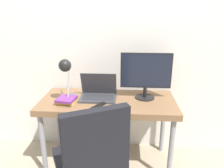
# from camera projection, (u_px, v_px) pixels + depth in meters

# --- Properties ---
(wall_back) EXTENTS (8.00, 0.05, 2.60)m
(wall_back) POSITION_uv_depth(u_px,v_px,m) (110.00, 40.00, 2.38)
(wall_back) COLOR silver
(wall_back) RESTS_ON ground_plane
(desk) EXTENTS (1.36, 0.62, 0.75)m
(desk) POSITION_uv_depth(u_px,v_px,m) (108.00, 106.00, 2.23)
(desk) COLOR brown
(desk) RESTS_ON ground_plane
(laptop) EXTENTS (0.37, 0.25, 0.26)m
(laptop) POSITION_uv_depth(u_px,v_px,m) (98.00, 93.00, 2.24)
(laptop) COLOR #38383D
(laptop) RESTS_ON desk
(monitor) EXTENTS (0.51, 0.20, 0.47)m
(monitor) POSITION_uv_depth(u_px,v_px,m) (146.00, 74.00, 2.18)
(monitor) COLOR black
(monitor) RESTS_ON desk
(desk_lamp) EXTENTS (0.12, 0.29, 0.44)m
(desk_lamp) POSITION_uv_depth(u_px,v_px,m) (66.00, 71.00, 2.05)
(desk_lamp) COLOR #4C4C51
(desk_lamp) RESTS_ON desk
(office_chair) EXTENTS (0.65, 0.67, 1.04)m
(office_chair) POSITION_uv_depth(u_px,v_px,m) (91.00, 161.00, 1.58)
(office_chair) COLOR black
(office_chair) RESTS_ON ground_plane
(book_stack) EXTENTS (0.19, 0.21, 0.06)m
(book_stack) POSITION_uv_depth(u_px,v_px,m) (67.00, 100.00, 2.13)
(book_stack) COLOR gold
(book_stack) RESTS_ON desk
(tv_remote) EXTENTS (0.13, 0.17, 0.02)m
(tv_remote) POSITION_uv_depth(u_px,v_px,m) (98.00, 106.00, 2.04)
(tv_remote) COLOR black
(tv_remote) RESTS_ON desk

